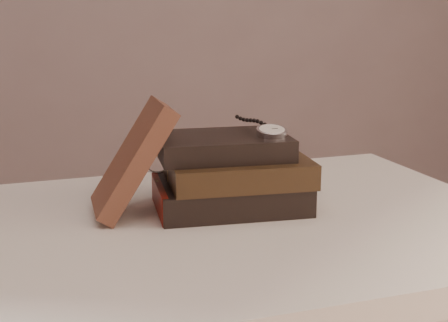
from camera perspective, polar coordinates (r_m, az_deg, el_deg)
name	(u,v)px	position (r m, az deg, el deg)	size (l,w,h in m)	color
table	(181,283)	(0.94, -3.89, -10.97)	(1.00, 0.60, 0.75)	white
book_stack	(231,175)	(0.96, 0.64, -1.24)	(0.24, 0.18, 0.11)	black
journal	(133,159)	(0.93, -8.24, 0.20)	(0.03, 0.11, 0.19)	#44231A
pocket_watch	(270,130)	(0.96, 4.16, 2.80)	(0.05, 0.15, 0.02)	silver
eyeglasses	(172,158)	(1.02, -4.77, 0.23)	(0.11, 0.12, 0.05)	silver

